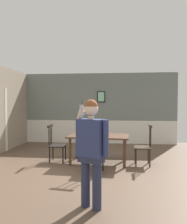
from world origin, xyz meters
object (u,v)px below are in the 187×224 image
object	(u,v)px
chair_near_window	(56,144)
person_figure	(91,146)
dining_table	(99,139)
chair_by_doorway	(144,146)
chair_at_table_head	(93,152)

from	to	relation	value
chair_near_window	person_figure	bearing A→B (deg)	24.12
chair_near_window	person_figure	xyz separation A→B (m)	(1.26, -2.60, 0.48)
person_figure	chair_near_window	bearing A→B (deg)	-37.20
dining_table	chair_by_doorway	world-z (taller)	chair_by_doorway
chair_near_window	chair_at_table_head	world-z (taller)	chair_near_window
dining_table	chair_near_window	size ratio (longest dim) A/B	1.63
dining_table	chair_near_window	world-z (taller)	chair_near_window
person_figure	dining_table	bearing A→B (deg)	-61.15
chair_by_doorway	chair_at_table_head	bearing A→B (deg)	123.64
chair_by_doorway	person_figure	size ratio (longest dim) A/B	0.63
chair_at_table_head	person_figure	world-z (taller)	person_figure
chair_by_doorway	person_figure	world-z (taller)	person_figure
chair_near_window	chair_by_doorway	xyz separation A→B (m)	(2.35, -0.15, 0.02)
chair_near_window	chair_by_doorway	size ratio (longest dim) A/B	0.95
chair_near_window	person_figure	size ratio (longest dim) A/B	0.60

